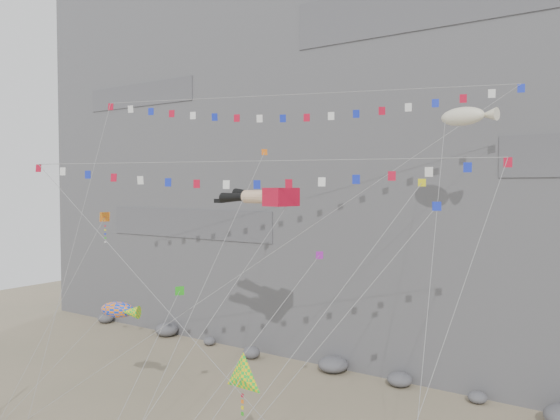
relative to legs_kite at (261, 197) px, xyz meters
name	(u,v)px	position (x,y,z in m)	size (l,w,h in m)	color
cliff	(402,101)	(0.58, 24.62, 9.86)	(80.00, 28.00, 50.00)	slate
talus_boulders	(333,365)	(0.58, 9.62, -14.54)	(60.00, 3.00, 1.20)	slate
legs_kite	(261,197)	(0.00, 0.00, 0.00)	(7.21, 18.11, 22.08)	red
flag_banner_upper	(294,95)	(1.45, 2.07, 7.27)	(28.46, 17.40, 29.01)	red
flag_banner_lower	(242,162)	(1.29, -3.87, 2.29)	(29.89, 10.07, 21.65)	red
harlequin_kite	(104,218)	(-11.94, -4.05, -1.69)	(2.28, 8.56, 15.60)	red
fish_windsock	(118,310)	(-8.89, -5.39, -8.15)	(6.48, 7.29, 10.19)	orange
delta_kite	(242,377)	(5.30, -9.01, -9.21)	(3.11, 6.22, 8.49)	yellow
blimp_windsock	(462,117)	(12.49, 5.02, 5.22)	(4.19, 14.69, 24.50)	#EDE5C3
small_kite_a	(261,160)	(-1.05, 1.40, 2.64)	(2.25, 16.55, 24.39)	orange
small_kite_b	(315,261)	(6.34, -3.23, -3.67)	(5.42, 10.98, 16.39)	purple
small_kite_c	(179,293)	(-1.73, -6.44, -5.95)	(1.44, 8.60, 12.17)	green
small_kite_d	(415,192)	(11.67, -1.29, 0.39)	(8.05, 13.53, 21.95)	yellow
small_kite_e	(430,214)	(13.36, -3.60, -0.68)	(10.03, 9.61, 19.72)	#1528BD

